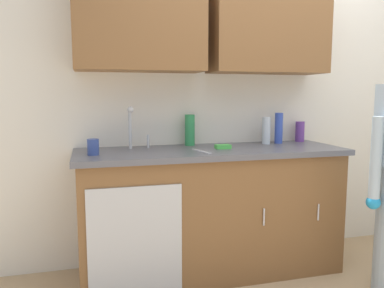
{
  "coord_description": "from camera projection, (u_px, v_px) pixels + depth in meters",
  "views": [
    {
      "loc": [
        -1.41,
        -1.94,
        1.33
      ],
      "look_at": [
        -0.74,
        0.55,
        1.0
      ],
      "focal_mm": 35.78,
      "sensor_mm": 36.0,
      "label": 1
    }
  ],
  "objects": [
    {
      "name": "kitchen_wall_with_uppers",
      "position": [
        248.0,
        77.0,
        3.13
      ],
      "size": [
        4.8,
        0.44,
        2.7
      ],
      "color": "silver",
      "rests_on": "ground"
    },
    {
      "name": "counter_cabinet",
      "position": [
        211.0,
        213.0,
        2.87
      ],
      "size": [
        1.9,
        0.62,
        0.9
      ],
      "color": "brown",
      "rests_on": "ground"
    },
    {
      "name": "countertop",
      "position": [
        211.0,
        151.0,
        2.81
      ],
      "size": [
        1.96,
        0.66,
        0.04
      ],
      "primitive_type": "cube",
      "color": "#595960",
      "rests_on": "counter_cabinet"
    },
    {
      "name": "sink",
      "position": [
        138.0,
        153.0,
        2.67
      ],
      "size": [
        0.5,
        0.36,
        0.35
      ],
      "color": "#B7BABF",
      "rests_on": "counter_cabinet"
    },
    {
      "name": "bottle_water_tall",
      "position": [
        300.0,
        132.0,
        3.23
      ],
      "size": [
        0.08,
        0.08,
        0.17
      ],
      "primitive_type": "cylinder",
      "color": "#66388C",
      "rests_on": "countertop"
    },
    {
      "name": "bottle_cleaner_spray",
      "position": [
        190.0,
        130.0,
        2.97
      ],
      "size": [
        0.08,
        0.08,
        0.24
      ],
      "primitive_type": "cylinder",
      "color": "#2D8C4C",
      "rests_on": "countertop"
    },
    {
      "name": "bottle_dish_liquid",
      "position": [
        279.0,
        128.0,
        3.11
      ],
      "size": [
        0.06,
        0.06,
        0.25
      ],
      "primitive_type": "cylinder",
      "color": "#334CB2",
      "rests_on": "countertop"
    },
    {
      "name": "bottle_soap",
      "position": [
        266.0,
        130.0,
        3.07
      ],
      "size": [
        0.07,
        0.07,
        0.22
      ],
      "primitive_type": "cylinder",
      "color": "silver",
      "rests_on": "countertop"
    },
    {
      "name": "cup_by_sink",
      "position": [
        93.0,
        147.0,
        2.51
      ],
      "size": [
        0.08,
        0.08,
        0.11
      ],
      "primitive_type": "cylinder",
      "color": "#33478C",
      "rests_on": "countertop"
    },
    {
      "name": "knife_on_counter",
      "position": [
        201.0,
        151.0,
        2.67
      ],
      "size": [
        0.07,
        0.24,
        0.01
      ],
      "primitive_type": "cube",
      "rotation": [
        0.0,
        0.0,
        1.78
      ],
      "color": "silver",
      "rests_on": "countertop"
    },
    {
      "name": "sponge",
      "position": [
        223.0,
        147.0,
        2.81
      ],
      "size": [
        0.11,
        0.07,
        0.03
      ],
      "primitive_type": "cube",
      "color": "#4CBF4C",
      "rests_on": "countertop"
    }
  ]
}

